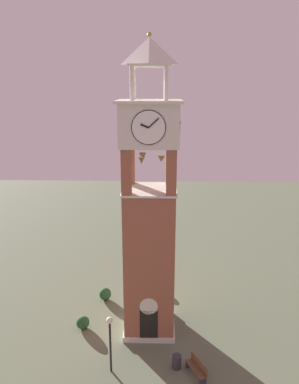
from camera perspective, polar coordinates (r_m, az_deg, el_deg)
ground at (r=26.31m, az=0.00°, el=-19.94°), size 80.00×80.00×0.00m
clock_tower at (r=22.79m, az=-0.00°, el=-4.54°), size 3.66×3.66×18.18m
park_bench at (r=22.79m, az=7.25°, el=-25.11°), size 1.12×1.63×0.95m
lamp_post at (r=21.77m, az=-6.05°, el=-20.74°), size 0.36×0.36×3.46m
trash_bin at (r=23.19m, az=4.17°, el=-24.44°), size 0.52×0.52×0.80m
shrub_near_entry at (r=29.05m, az=-6.79°, el=-15.20°), size 0.88×0.88×0.93m
shrub_left_of_tower at (r=29.94m, az=1.48°, el=-14.40°), size 0.76×0.76×0.63m
shrub_behind_bench at (r=26.37m, az=-10.15°, el=-19.01°), size 0.87×0.87×0.85m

